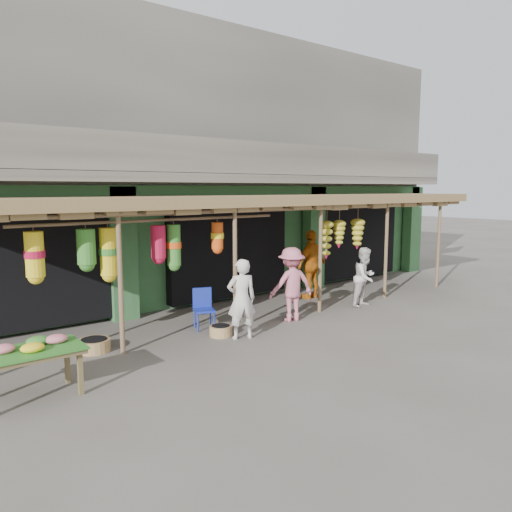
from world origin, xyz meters
TOP-DOWN VIEW (x-y plane):
  - ground at (0.00, 0.00)m, footprint 80.00×80.00m
  - building at (-0.00, 4.87)m, footprint 16.40×6.80m
  - awning at (-0.13, 0.81)m, footprint 14.00×2.70m
  - flower_table at (-5.78, -1.24)m, footprint 1.40×0.83m
  - blue_chair at (-1.97, 0.31)m, footprint 0.52×0.53m
  - basket_mid at (-4.37, 0.23)m, footprint 0.65×0.65m
  - basket_right at (-2.00, -0.39)m, footprint 0.60×0.60m
  - person_front at (-1.77, -0.79)m, footprint 0.68×0.55m
  - person_right at (2.30, -0.50)m, footprint 0.81×0.67m
  - person_vendor at (1.90, 1.01)m, footprint 1.14×0.60m
  - person_shopper at (-0.08, -0.38)m, footprint 1.18×0.82m

SIDE VIEW (x-z plane):
  - ground at x=0.00m, z-range 0.00..0.00m
  - basket_right at x=-2.00m, z-range 0.00..0.21m
  - basket_mid at x=-4.37m, z-range 0.00..0.22m
  - blue_chair at x=-1.97m, z-range 0.05..0.91m
  - flower_table at x=-5.78m, z-range 0.26..1.09m
  - person_right at x=2.30m, z-range 0.00..1.50m
  - person_front at x=-1.77m, z-range 0.00..1.60m
  - person_shopper at x=-0.08m, z-range 0.00..1.66m
  - person_vendor at x=1.90m, z-range 0.00..1.86m
  - awning at x=-0.13m, z-range 1.19..3.98m
  - building at x=0.00m, z-range -0.13..6.87m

